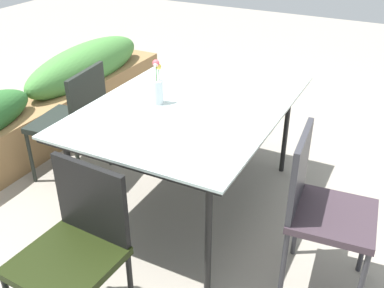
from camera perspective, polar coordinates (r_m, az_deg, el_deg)
ground_plane at (r=3.21m, az=-2.04°, el=-7.53°), size 12.00×12.00×0.00m
dining_table at (r=2.85m, az=-0.00°, el=4.60°), size 1.61×1.13×0.77m
chair_far_side at (r=3.37m, az=-14.75°, el=3.35°), size 0.51×0.51×0.87m
chair_end_left at (r=2.15m, az=-14.59°, el=-12.30°), size 0.45×0.45×0.89m
chair_near_left at (r=2.39m, az=16.03°, el=-7.37°), size 0.46×0.46×0.92m
flower_vase at (r=2.78m, az=-4.46°, el=7.18°), size 0.07×0.07×0.29m
planter_box at (r=3.93m, az=-19.84°, el=3.69°), size 3.36×0.42×0.72m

